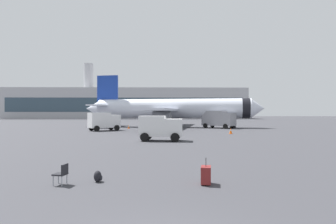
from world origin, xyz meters
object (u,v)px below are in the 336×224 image
at_px(cargo_van, 160,127).
at_px(gate_chair, 62,173).
at_px(fuel_truck, 218,119).
at_px(airplane_at_gate, 171,109).
at_px(traveller_backpack, 98,176).
at_px(rolling_suitcase, 206,175).
at_px(safety_cone_near, 231,131).
at_px(safety_cone_far, 129,127).
at_px(safety_cone_mid, 160,130).
at_px(service_truck, 104,121).

distance_m(cargo_van, gate_chair, 18.43).
relative_size(fuel_truck, gate_chair, 7.06).
bearing_deg(cargo_van, airplane_at_gate, 85.57).
distance_m(fuel_truck, traveller_backpack, 42.57).
height_order(rolling_suitcase, traveller_backpack, rolling_suitcase).
bearing_deg(safety_cone_near, traveller_backpack, -114.60).
xyz_separation_m(airplane_at_gate, rolling_suitcase, (-0.08, -44.47, -3.27)).
distance_m(safety_cone_far, rolling_suitcase, 41.01).
xyz_separation_m(traveller_backpack, gate_chair, (-1.37, -0.50, 0.27)).
xyz_separation_m(safety_cone_near, safety_cone_mid, (-9.75, 3.27, -0.04)).
distance_m(safety_cone_mid, safety_cone_far, 11.31).
bearing_deg(safety_cone_far, service_truck, -118.82).
xyz_separation_m(rolling_suitcase, traveller_backpack, (-4.57, 0.51, -0.16)).
bearing_deg(service_truck, traveller_backpack, -79.02).
height_order(airplane_at_gate, service_truck, airplane_at_gate).
bearing_deg(service_truck, gate_chair, -81.39).
bearing_deg(fuel_truck, service_truck, -161.36).
bearing_deg(safety_cone_near, gate_chair, -116.55).
height_order(airplane_at_gate, traveller_backpack, airplane_at_gate).
height_order(safety_cone_near, safety_cone_mid, safety_cone_near).
height_order(service_truck, safety_cone_near, service_truck).
distance_m(airplane_at_gate, safety_cone_mid, 14.50).
bearing_deg(safety_cone_mid, fuel_truck, 44.15).
distance_m(airplane_at_gate, cargo_van, 26.64).
distance_m(rolling_suitcase, gate_chair, 5.93).
height_order(safety_cone_mid, gate_chair, gate_chair).
bearing_deg(fuel_truck, gate_chair, -109.64).
relative_size(cargo_van, rolling_suitcase, 4.18).
bearing_deg(safety_cone_near, rolling_suitcase, -105.73).
bearing_deg(safety_cone_near, service_truck, 159.47).
distance_m(fuel_truck, safety_cone_near, 13.82).
xyz_separation_m(airplane_at_gate, gate_chair, (-6.01, -44.45, -3.16)).
xyz_separation_m(service_truck, rolling_suitcase, (11.12, -34.27, -1.22)).
height_order(safety_cone_near, traveller_backpack, safety_cone_near).
xyz_separation_m(airplane_at_gate, safety_cone_mid, (-2.16, -13.96, -3.29)).
bearing_deg(airplane_at_gate, fuel_truck, -22.27).
bearing_deg(safety_cone_mid, safety_cone_far, 120.50).
relative_size(safety_cone_near, rolling_suitcase, 0.75).
bearing_deg(cargo_van, fuel_truck, 65.11).
xyz_separation_m(service_truck, cargo_van, (9.14, -16.27, -0.16)).
relative_size(safety_cone_far, traveller_backpack, 1.38).
relative_size(fuel_truck, safety_cone_near, 7.32).
xyz_separation_m(safety_cone_near, gate_chair, (-13.60, -27.22, 0.09)).
xyz_separation_m(safety_cone_near, traveller_backpack, (-12.24, -26.72, -0.18)).
bearing_deg(traveller_backpack, rolling_suitcase, -6.41).
xyz_separation_m(safety_cone_far, rolling_suitcase, (7.82, -40.25, 0.07)).
bearing_deg(safety_cone_far, safety_cone_mid, -59.50).
height_order(safety_cone_near, safety_cone_far, safety_cone_near).
height_order(safety_cone_near, rolling_suitcase, rolling_suitcase).
distance_m(airplane_at_gate, service_truck, 15.28).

